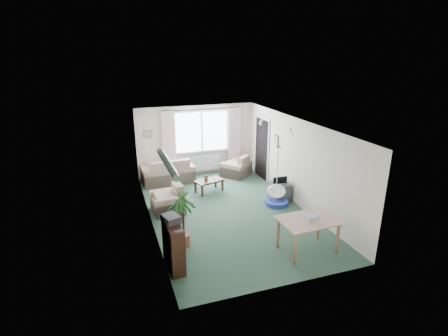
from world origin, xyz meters
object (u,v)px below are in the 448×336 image
object	(u,v)px
sofa	(168,170)
tv_cube	(280,191)
armchair_corner	(236,166)
dining_table	(307,235)
bookshelf	(174,246)
coffee_table	(209,186)
houseplant	(183,216)
armchair_left	(167,198)
pet_bed	(276,202)

from	to	relation	value
sofa	tv_cube	bearing A→B (deg)	135.63
armchair_corner	tv_cube	xyz separation A→B (m)	(0.47, -2.28, -0.12)
armchair_corner	dining_table	distance (m)	4.92
dining_table	bookshelf	bearing A→B (deg)	173.90
coffee_table	armchair_corner	bearing A→B (deg)	39.46
houseplant	dining_table	world-z (taller)	houseplant
dining_table	tv_cube	bearing A→B (deg)	74.84
tv_cube	coffee_table	bearing A→B (deg)	146.34
sofa	armchair_corner	xyz separation A→B (m)	(2.33, -0.16, -0.04)
armchair_corner	coffee_table	xyz separation A→B (m)	(-1.29, -1.06, -0.18)
dining_table	houseplant	bearing A→B (deg)	156.34
armchair_corner	houseplant	distance (m)	4.70
bookshelf	houseplant	xyz separation A→B (m)	(0.37, 0.77, 0.21)
coffee_table	bookshelf	size ratio (longest dim) A/B	0.87
sofa	houseplant	world-z (taller)	houseplant
coffee_table	bookshelf	world-z (taller)	bookshelf
sofa	armchair_corner	size ratio (longest dim) A/B	1.97
tv_cube	sofa	bearing A→B (deg)	139.97
houseplant	tv_cube	bearing A→B (deg)	26.18
armchair_left	coffee_table	size ratio (longest dim) A/B	0.98
dining_table	pet_bed	size ratio (longest dim) A/B	1.76
pet_bed	bookshelf	bearing A→B (deg)	-148.34
bookshelf	houseplant	size ratio (longest dim) A/B	0.70
sofa	dining_table	size ratio (longest dim) A/B	1.43
houseplant	coffee_table	bearing A→B (deg)	63.15
coffee_table	houseplant	distance (m)	3.16
bookshelf	armchair_left	bearing A→B (deg)	78.34
sofa	tv_cube	distance (m)	3.72
armchair_left	bookshelf	xyz separation A→B (m)	(-0.34, -2.60, 0.11)
armchair_corner	dining_table	size ratio (longest dim) A/B	0.72
tv_cube	bookshelf	bearing A→B (deg)	-145.56
armchair_corner	coffee_table	size ratio (longest dim) A/B	0.98
coffee_table	pet_bed	xyz separation A→B (m)	(1.52, -1.52, -0.12)
tv_cube	pet_bed	xyz separation A→B (m)	(-0.25, -0.30, -0.19)
coffee_table	bookshelf	xyz separation A→B (m)	(-1.78, -3.55, 0.29)
armchair_corner	coffee_table	bearing A→B (deg)	1.67
sofa	houseplant	bearing A→B (deg)	81.43
houseplant	dining_table	bearing A→B (deg)	-23.66
sofa	bookshelf	bearing A→B (deg)	77.90
bookshelf	tv_cube	xyz separation A→B (m)	(3.54, 2.33, -0.23)
dining_table	pet_bed	world-z (taller)	dining_table
armchair_corner	bookshelf	world-z (taller)	bookshelf
dining_table	pet_bed	xyz separation A→B (m)	(0.47, 2.33, -0.29)
coffee_table	tv_cube	world-z (taller)	tv_cube
bookshelf	dining_table	xyz separation A→B (m)	(2.83, -0.30, -0.12)
coffee_table	pet_bed	size ratio (longest dim) A/B	1.29
tv_cube	armchair_corner	bearing A→B (deg)	102.78
armchair_left	bookshelf	size ratio (longest dim) A/B	0.86
armchair_left	tv_cube	size ratio (longest dim) A/B	1.50
bookshelf	pet_bed	xyz separation A→B (m)	(3.29, 2.03, -0.42)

